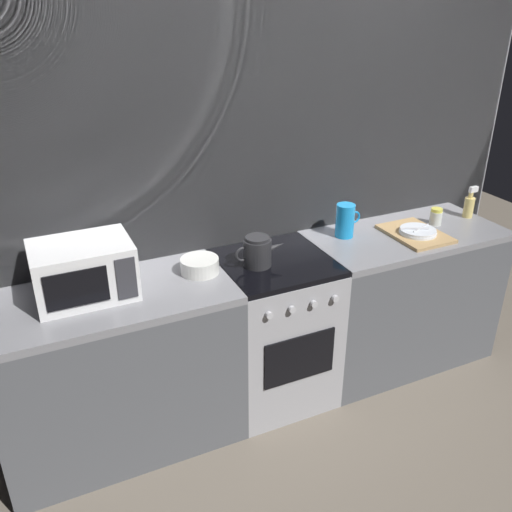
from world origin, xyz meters
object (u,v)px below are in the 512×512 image
Objects in this scene: spice_jar at (436,217)px; spray_bottle at (469,205)px; stove_unit at (274,330)px; mixing_bowl at (200,266)px; kettle at (258,251)px; dish_pile at (416,233)px; pitcher at (345,220)px; microwave at (83,270)px.

spray_bottle is (0.28, 0.01, 0.03)m from spice_jar.
mixing_bowl is (-0.42, 0.04, 0.49)m from stove_unit.
kettle is (-0.11, -0.01, 0.53)m from stove_unit.
mixing_bowl is 1.34m from dish_pile.
dish_pile reaches higher than stove_unit.
stove_unit is at bearing -167.05° from pitcher.
stove_unit is at bearing -5.55° from mixing_bowl.
mixing_bowl is at bearing 175.77° from dish_pile.
microwave is at bearing 179.08° from mixing_bowl.
spray_bottle reaches higher than mixing_bowl.
pitcher reaches higher than mixing_bowl.
mixing_bowl reaches higher than dish_pile.
pitcher is (0.63, 0.13, 0.02)m from kettle.
stove_unit is 4.50× the size of pitcher.
spice_jar is at bearing -178.23° from spray_bottle.
microwave reaches higher than kettle.
stove_unit is at bearing -178.28° from spice_jar.
stove_unit is 1.25m from spice_jar.
microwave reaches higher than dish_pile.
kettle is 2.71× the size of spice_jar.
pitcher is at bearing 175.08° from spray_bottle.
spice_jar is (1.14, 0.03, 0.50)m from stove_unit.
dish_pile is 1.97× the size of spray_bottle.
mixing_bowl is at bearing 174.45° from stove_unit.
spray_bottle is (1.53, 0.05, -0.00)m from kettle.
kettle is at bearing -3.96° from microwave.
dish_pile is at bearing -4.23° from mixing_bowl.
pitcher is 0.90m from spray_bottle.
spice_jar is at bearing 1.72° from stove_unit.
mixing_bowl is 1.90× the size of spice_jar.
dish_pile is at bearing -168.73° from spray_bottle.
spray_bottle reaches higher than kettle.
microwave is at bearing -177.37° from pitcher.
spice_jar is (1.26, 0.05, -0.03)m from kettle.
microwave is at bearing 176.77° from dish_pile.
dish_pile is at bearing -2.61° from kettle.
spray_bottle is at bearing 1.77° from spice_jar.
kettle is at bearing -177.94° from spice_jar.
pitcher is 0.44m from dish_pile.
stove_unit is 0.65m from mixing_bowl.
kettle is at bearing -174.47° from stove_unit.
spice_jar is 0.52× the size of spray_bottle.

